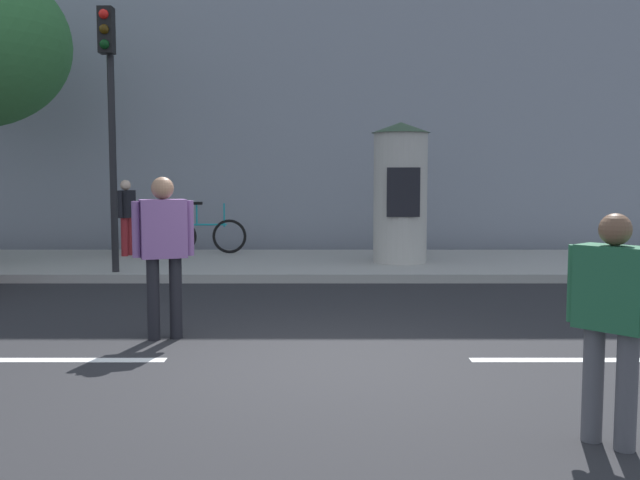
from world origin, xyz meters
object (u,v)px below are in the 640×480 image
traffic_light (109,97)px  pedestrian_in_dark_shirt (612,311)px  pedestrian_near_pole (126,212)px  bicycle_leaning (204,235)px  poster_column (400,192)px  pedestrian_tallest (164,243)px

traffic_light → pedestrian_in_dark_shirt: 9.51m
pedestrian_near_pole → bicycle_leaning: pedestrian_near_pole is taller
bicycle_leaning → poster_column: bearing=-21.2°
pedestrian_tallest → pedestrian_near_pole: (-2.26, 6.91, -0.03)m
pedestrian_in_dark_shirt → bicycle_leaning: size_ratio=0.89×
poster_column → pedestrian_in_dark_shirt: poster_column is taller
poster_column → pedestrian_near_pole: (-5.49, 1.12, -0.45)m
pedestrian_tallest → bicycle_leaning: bearing=95.7°
pedestrian_in_dark_shirt → pedestrian_tallest: pedestrian_tallest is taller
traffic_light → pedestrian_tallest: traffic_light is taller
pedestrian_in_dark_shirt → bicycle_leaning: pedestrian_in_dark_shirt is taller
pedestrian_tallest → pedestrian_near_pole: pedestrian_tallest is taller
pedestrian_near_pole → bicycle_leaning: 1.67m
poster_column → pedestrian_near_pole: poster_column is taller
traffic_light → poster_column: bearing=16.2°
traffic_light → pedestrian_near_pole: size_ratio=2.83×
bicycle_leaning → traffic_light: bearing=-109.6°
poster_column → bicycle_leaning: size_ratio=1.49×
bicycle_leaning → pedestrian_tallest: bearing=-84.3°
pedestrian_in_dark_shirt → pedestrian_near_pole: (-5.92, 10.06, 0.12)m
traffic_light → poster_column: 5.48m
traffic_light → pedestrian_in_dark_shirt: (5.46, -7.47, -2.18)m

